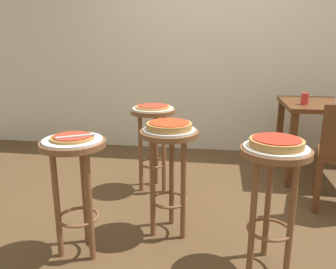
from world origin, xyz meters
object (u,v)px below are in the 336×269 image
Objects in this scene: pizza_foreground at (72,137)px; pizza_server_knife at (76,136)px; stool_rear at (153,131)px; pizza_rear at (153,107)px; pizza_leftside at (169,126)px; serving_plate_rear at (153,109)px; serving_plate_middle at (276,148)px; stool_middle at (273,182)px; dining_table at (326,115)px; stool_foreground at (75,172)px; cup_near_edge at (305,99)px; pizza_middle at (277,142)px; stool_leftside at (169,159)px; serving_plate_foreground at (73,140)px; serving_plate_leftside at (169,130)px.

pizza_server_knife is (0.03, -0.02, 0.01)m from pizza_foreground.
pizza_rear is at bearing 0.00° from stool_rear.
serving_plate_rear is at bearing 109.24° from pizza_leftside.
serving_plate_middle is 1.19× the size of pizza_rear.
pizza_foreground reaches higher than stool_middle.
dining_table is (0.70, 1.56, -0.13)m from serving_plate_middle.
stool_foreground is 0.65m from pizza_leftside.
serving_plate_rear is at bearing -161.98° from cup_near_edge.
pizza_middle is 0.40× the size of stool_rear.
pizza_server_knife is (-1.81, -1.60, 0.16)m from dining_table.
serving_plate_rear reaches higher than stool_leftside.
pizza_rear is 1.39m from cup_near_edge.
pizza_leftside is at bearing 155.07° from stool_middle.
stool_middle is 0.72m from pizza_leftside.
pizza_leftside reaches higher than serving_plate_foreground.
serving_plate_middle is 0.99× the size of serving_plate_rear.
pizza_foreground is 0.34× the size of stool_leftside.
stool_rear is at bearing 46.75° from pizza_server_knife.
serving_plate_foreground is at bearing -178.62° from stool_middle.
pizza_leftside is (0.52, 0.32, 0.03)m from serving_plate_foreground.
pizza_foreground is 0.85× the size of pizza_leftside.
pizza_rear reaches higher than stool_leftside.
cup_near_edge is at bearing 42.32° from serving_plate_foreground.
serving_plate_middle is 0.69m from serving_plate_leftside.
cup_near_edge is at bearing -151.02° from dining_table.
stool_leftside is 2.49× the size of pizza_rear.
stool_leftside is 0.23m from pizza_leftside.
serving_plate_rear is 1.20× the size of pizza_rear.
pizza_leftside is at bearing 0.00° from serving_plate_leftside.
serving_plate_leftside is (-0.62, 0.29, -0.03)m from pizza_middle.
pizza_middle is 1.31× the size of pizza_server_knife.
serving_plate_leftside is 0.47× the size of stool_rear.
pizza_middle reaches higher than serving_plate_middle.
serving_plate_foreground is at bearing 116.09° from pizza_server_knife.
pizza_foreground is 0.34× the size of stool_rear.
pizza_foreground is 0.04m from pizza_server_knife.
pizza_middle is 0.82× the size of serving_plate_rear.
pizza_server_knife reaches higher than stool_rear.
serving_plate_leftside is at bearing -133.52° from cup_near_edge.
pizza_leftside reaches higher than pizza_foreground.
pizza_server_knife is at bearing -33.69° from pizza_foreground.
pizza_middle is 1.49m from cup_near_edge.
pizza_rear is (0.27, 1.02, 0.00)m from pizza_foreground.
serving_plate_foreground is at bearing -139.19° from dining_table.
stool_foreground is 1.14m from stool_middle.
pizza_middle is (0.00, 0.00, 0.23)m from stool_middle.
stool_leftside is 0.63m from pizza_server_knife.
serving_plate_foreground and serving_plate_rear have the same top height.
pizza_foreground reaches higher than serving_plate_foreground.
serving_plate_foreground is 1.14m from pizza_middle.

